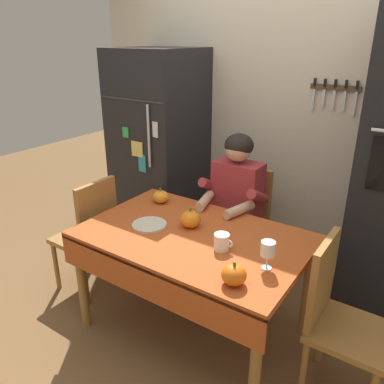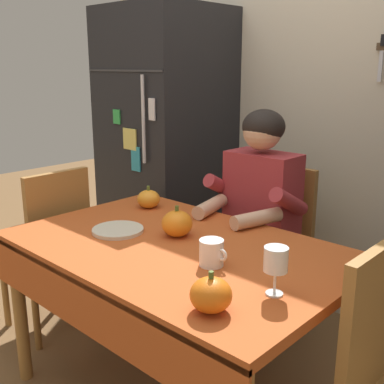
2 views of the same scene
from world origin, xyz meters
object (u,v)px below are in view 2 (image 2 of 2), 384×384
object	(u,v)px
pumpkin_medium	(149,199)
coffee_mug	(212,253)
refrigerator	(167,151)
pumpkin_large	(177,223)
chair_behind_person	(273,244)
pumpkin_small	(211,295)
seated_person	(254,212)
chair_left_side	(51,245)
wine_glass	(276,261)
dining_table	(173,265)
serving_tray	(118,230)

from	to	relation	value
pumpkin_medium	coffee_mug	bearing A→B (deg)	-24.86
refrigerator	pumpkin_medium	distance (m)	0.77
coffee_mug	pumpkin_large	bearing A→B (deg)	156.87
refrigerator	pumpkin_large	distance (m)	1.19
chair_behind_person	pumpkin_small	bearing A→B (deg)	-65.49
seated_person	pumpkin_medium	bearing A→B (deg)	-144.23
refrigerator	chair_left_side	xyz separation A→B (m)	(0.05, -0.92, -0.39)
wine_glass	pumpkin_small	xyz separation A→B (m)	(-0.08, -0.22, -0.06)
dining_table	chair_left_side	distance (m)	0.91
refrigerator	coffee_mug	xyz separation A→B (m)	(1.19, -0.92, -0.11)
chair_left_side	pumpkin_large	distance (m)	0.89
pumpkin_medium	serving_tray	size ratio (longest dim) A/B	0.52
chair_behind_person	pumpkin_medium	world-z (taller)	chair_behind_person
refrigerator	serving_tray	size ratio (longest dim) A/B	7.98
refrigerator	serving_tray	world-z (taller)	refrigerator
seated_person	chair_left_side	xyz separation A→B (m)	(-0.86, -0.64, -0.23)
serving_tray	dining_table	bearing A→B (deg)	9.30
chair_left_side	pumpkin_small	world-z (taller)	chair_left_side
pumpkin_small	serving_tray	size ratio (longest dim) A/B	0.57
wine_glass	pumpkin_small	world-z (taller)	wine_glass
seated_person	pumpkin_medium	size ratio (longest dim) A/B	10.64
chair_behind_person	wine_glass	bearing A→B (deg)	-56.52
coffee_mug	chair_behind_person	bearing A→B (deg)	108.50
chair_behind_person	seated_person	bearing A→B (deg)	-90.00
wine_glass	dining_table	bearing A→B (deg)	171.97
pumpkin_small	serving_tray	distance (m)	0.80
dining_table	pumpkin_small	world-z (taller)	pumpkin_small
seated_person	coffee_mug	distance (m)	0.70
pumpkin_medium	pumpkin_small	xyz separation A→B (m)	(0.93, -0.59, 0.01)
coffee_mug	pumpkin_small	bearing A→B (deg)	-49.58
chair_left_side	serving_tray	size ratio (longest dim) A/B	4.13
refrigerator	seated_person	distance (m)	0.97
seated_person	chair_left_side	distance (m)	1.10
chair_left_side	wine_glass	size ratio (longest dim) A/B	5.79
refrigerator	dining_table	xyz separation A→B (m)	(0.95, -0.88, -0.24)
chair_left_side	chair_behind_person	bearing A→B (deg)	43.74
seated_person	pumpkin_large	size ratio (longest dim) A/B	9.23
wine_glass	pumpkin_medium	size ratio (longest dim) A/B	1.37
dining_table	coffee_mug	bearing A→B (deg)	-9.42
pumpkin_small	serving_tray	xyz separation A→B (m)	(-0.76, 0.25, -0.05)
refrigerator	chair_left_side	bearing A→B (deg)	-86.93
seated_person	coffee_mug	world-z (taller)	seated_person
chair_left_side	coffee_mug	xyz separation A→B (m)	(1.14, -0.01, 0.28)
dining_table	pumpkin_medium	distance (m)	0.57
seated_person	wine_glass	distance (m)	0.90
seated_person	pumpkin_small	world-z (taller)	seated_person
wine_glass	pumpkin_medium	world-z (taller)	wine_glass
pumpkin_medium	pumpkin_small	bearing A→B (deg)	-32.18
chair_behind_person	seated_person	world-z (taller)	seated_person
coffee_mug	serving_tray	world-z (taller)	coffee_mug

